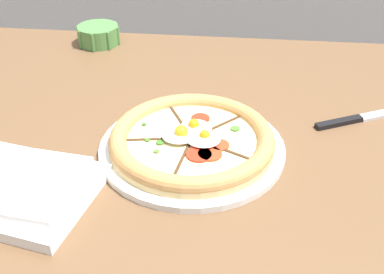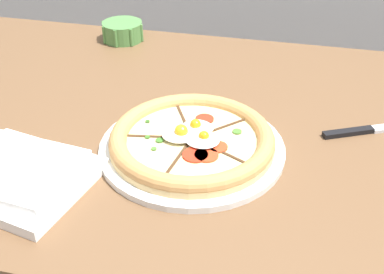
{
  "view_description": "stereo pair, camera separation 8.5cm",
  "coord_description": "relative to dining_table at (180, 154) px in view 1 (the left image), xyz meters",
  "views": [
    {
      "loc": [
        0.12,
        -0.81,
        1.23
      ],
      "look_at": [
        0.04,
        -0.11,
        0.76
      ],
      "focal_mm": 45.0,
      "sensor_mm": 36.0,
      "label": 1
    },
    {
      "loc": [
        0.2,
        -0.79,
        1.23
      ],
      "look_at": [
        0.04,
        -0.11,
        0.76
      ],
      "focal_mm": 45.0,
      "sensor_mm": 36.0,
      "label": 2
    }
  ],
  "objects": [
    {
      "name": "ramekin_bowl",
      "position": [
        -0.26,
        0.35,
        0.11
      ],
      "size": [
        0.11,
        0.11,
        0.05
      ],
      "color": "#4C8442",
      "rests_on": "dining_table"
    },
    {
      "name": "napkin_folded",
      "position": [
        -0.22,
        -0.26,
        0.1
      ],
      "size": [
        0.26,
        0.23,
        0.04
      ],
      "rotation": [
        0.0,
        0.0,
        -0.2
      ],
      "color": "white",
      "rests_on": "dining_table"
    },
    {
      "name": "dining_table",
      "position": [
        0.0,
        0.0,
        0.0
      ],
      "size": [
        1.58,
        0.87,
        0.73
      ],
      "color": "brown",
      "rests_on": "ground_plane"
    },
    {
      "name": "knife_main",
      "position": [
        0.37,
        0.04,
        0.09
      ],
      "size": [
        0.22,
        0.12,
        0.01
      ],
      "rotation": [
        0.0,
        0.0,
        0.45
      ],
      "color": "silver",
      "rests_on": "dining_table"
    },
    {
      "name": "pizza",
      "position": [
        0.04,
        -0.11,
        0.11
      ],
      "size": [
        0.33,
        0.33,
        0.05
      ],
      "color": "white",
      "rests_on": "dining_table"
    }
  ]
}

